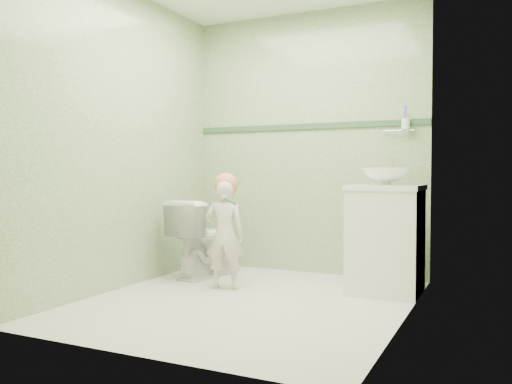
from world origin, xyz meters
The scene contains 12 objects.
ground centered at (0.00, 0.00, 0.00)m, with size 2.50×2.50×0.00m, color silver.
room_shell centered at (0.00, 0.00, 1.20)m, with size 2.50×2.54×2.40m.
trim_stripe centered at (0.00, 1.24, 1.35)m, with size 2.20×0.02×0.05m, color #335439.
vanity centered at (0.84, 0.70, 0.40)m, with size 0.52×0.50×0.80m, color white.
counter centered at (0.84, 0.70, 0.81)m, with size 0.54×0.52×0.04m, color white.
basin centered at (0.84, 0.70, 0.89)m, with size 0.37×0.37×0.13m, color white.
faucet centered at (0.84, 0.89, 0.97)m, with size 0.03×0.13×0.18m.
cup_holder centered at (0.89, 1.18, 1.33)m, with size 0.26×0.07×0.21m.
toilet centered at (-0.74, 0.66, 0.34)m, with size 0.38×0.67×0.69m, color white.
toddler centered at (-0.35, 0.30, 0.43)m, with size 0.31×0.21×0.86m, color beige.
hair_cap centered at (-0.35, 0.33, 0.83)m, with size 0.19×0.19×0.19m, color #C07A4F.
teal_toothbrush centered at (-0.25, 0.20, 0.71)m, with size 0.11×0.14×0.08m.
Camera 1 is at (1.65, -3.34, 0.91)m, focal length 36.83 mm.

